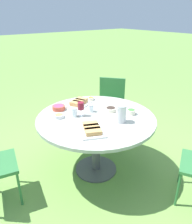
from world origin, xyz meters
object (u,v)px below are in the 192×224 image
at_px(dining_table, 96,124).
at_px(water_pitcher, 121,114).
at_px(chair_far_back, 111,100).
at_px(wine_glass, 81,106).

bearing_deg(dining_table, water_pitcher, 115.97).
height_order(chair_far_back, water_pitcher, water_pitcher).
height_order(dining_table, water_pitcher, water_pitcher).
distance_m(dining_table, wine_glass, 0.29).
xyz_separation_m(chair_far_back, wine_glass, (1.05, 0.63, 0.37)).
bearing_deg(water_pitcher, dining_table, -64.03).
distance_m(chair_far_back, water_pitcher, 1.35).
xyz_separation_m(water_pitcher, wine_glass, (0.26, -0.41, 0.02)).
xyz_separation_m(dining_table, wine_glass, (0.12, -0.13, 0.23)).
bearing_deg(dining_table, wine_glass, -46.47).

